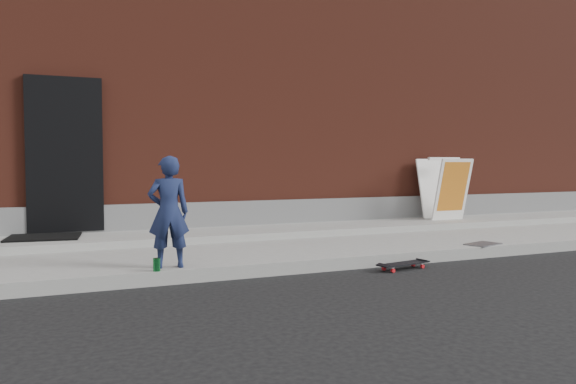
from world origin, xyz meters
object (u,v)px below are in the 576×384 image
child (169,212)px  pizza_sign (444,188)px  soda_can (157,265)px  skateboard (403,264)px

child → pizza_sign: (5.47, 2.25, 0.06)m
child → soda_can: size_ratio=8.77×
pizza_sign → soda_can: bearing=-156.9°
child → pizza_sign: 5.91m
pizza_sign → soda_can: pizza_sign is taller
soda_can → skateboard: bearing=-5.5°
soda_can → pizza_sign: bearing=23.1°
skateboard → pizza_sign: pizza_sign is taller
skateboard → pizza_sign: 3.91m
pizza_sign → soda_can: (-5.63, -2.40, -0.60)m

